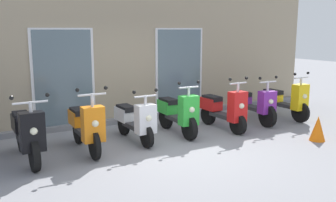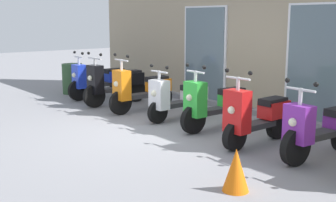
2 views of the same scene
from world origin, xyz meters
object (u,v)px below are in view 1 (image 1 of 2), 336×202
Objects in this scene: scooter_orange at (86,125)px; scooter_green at (178,113)px; scooter_yellow at (285,100)px; traffic_cone at (318,128)px; scooter_purple at (253,104)px; scooter_white at (135,119)px; scooter_black at (27,133)px; scooter_red at (224,109)px.

scooter_green is at bearing 4.65° from scooter_orange.
scooter_yellow reaches higher than traffic_cone.
scooter_yellow is at bearing 62.68° from traffic_cone.
scooter_white is at bearing -179.32° from scooter_purple.
scooter_orange reaches higher than scooter_black.
scooter_purple is (5.33, 0.21, -0.05)m from scooter_black.
scooter_orange reaches higher than scooter_green.
scooter_purple is at bearing 92.25° from traffic_cone.
traffic_cone is at bearing -21.20° from scooter_orange.
scooter_black reaches higher than traffic_cone.
scooter_purple is at bearing 0.68° from scooter_white.
scooter_black is 4.28m from scooter_red.
scooter_purple is at bearing 171.95° from scooter_yellow.
scooter_yellow is at bearing 0.58° from scooter_orange.
scooter_orange reaches higher than scooter_purple.
scooter_white reaches higher than traffic_cone.
scooter_yellow reaches higher than scooter_green.
scooter_red is 2.93× the size of traffic_cone.
scooter_yellow is 1.98m from traffic_cone.
scooter_white is 0.99× the size of scooter_red.
scooter_purple is 3.20× the size of traffic_cone.
scooter_black is at bearing -177.73° from scooter_purple.
scooter_black is 6.31m from scooter_yellow.
scooter_white is 0.96× the size of scooter_green.
traffic_cone is (3.29, -1.85, -0.20)m from scooter_white.
scooter_white is 0.97× the size of scooter_yellow.
scooter_purple is (1.06, 0.20, -0.03)m from scooter_red.
scooter_red is at bearing -0.22° from scooter_orange.
scooter_red is 1.08m from scooter_purple.
scooter_black is 2.13m from scooter_white.
scooter_red is (3.23, -0.01, -0.03)m from scooter_orange.
scooter_purple is 0.99m from scooter_yellow.
scooter_black is at bearing -179.33° from scooter_yellow.
scooter_white is 3.77m from traffic_cone.
scooter_yellow reaches higher than scooter_purple.
scooter_orange reaches higher than traffic_cone.
traffic_cone is at bearing -87.75° from scooter_purple.
traffic_cone is (2.25, -1.86, -0.22)m from scooter_green.
scooter_green is 3.16m from scooter_yellow.
scooter_black reaches higher than scooter_white.
scooter_yellow is (4.19, -0.10, 0.03)m from scooter_white.
scooter_green is at bearing 140.40° from traffic_cone.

